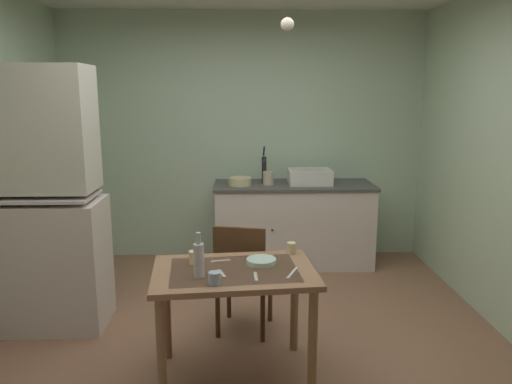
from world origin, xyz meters
TOP-DOWN VIEW (x-y plane):
  - ground_plane at (0.00, 0.00)m, footprint 5.29×5.29m
  - wall_back at (0.00, 2.19)m, footprint 3.97×0.10m
  - hutch_cabinet at (-1.51, 0.48)m, footprint 0.82×0.51m
  - counter_cabinet at (0.52, 1.82)m, footprint 1.65×0.64m
  - sink_basin at (0.68, 1.82)m, footprint 0.44×0.34m
  - hand_pump at (0.21, 1.87)m, footprint 0.05×0.27m
  - mixing_bowl_counter at (-0.04, 1.77)m, footprint 0.24×0.24m
  - stoneware_crock at (0.25, 1.79)m, footprint 0.11×0.11m
  - dining_table at (-0.08, -0.28)m, footprint 1.06×0.75m
  - chair_far_side at (-0.02, 0.29)m, footprint 0.48×0.48m
  - serving_bowl_wide at (0.09, -0.18)m, footprint 0.19×0.19m
  - teacup_cream at (0.31, 0.02)m, footprint 0.06×0.06m
  - teacup_mint at (-0.34, -0.17)m, footprint 0.07×0.07m
  - mug_tall at (-0.19, -0.52)m, footprint 0.07×0.07m
  - glass_bottle at (-0.29, -0.40)m, footprint 0.06×0.06m
  - table_knife at (0.27, -0.35)m, footprint 0.09×0.19m
  - teaspoon_near_bowl at (-0.17, -0.12)m, footprint 0.13×0.05m
  - teaspoon_by_cup at (0.05, -0.41)m, footprint 0.02×0.13m
  - serving_spoon at (-0.16, -0.35)m, footprint 0.06×0.13m
  - pendant_bulb at (0.25, -0.14)m, footprint 0.08×0.08m

SIDE VIEW (x-z plane):
  - ground_plane at x=0.00m, z-range 0.00..0.00m
  - counter_cabinet at x=0.52m, z-range 0.00..0.87m
  - chair_far_side at x=-0.02m, z-range 0.04..0.90m
  - dining_table at x=-0.08m, z-range 0.25..0.97m
  - table_knife at x=0.27m, z-range 0.72..0.73m
  - teaspoon_near_bowl at x=-0.17m, z-range 0.72..0.73m
  - teaspoon_by_cup at x=0.05m, z-range 0.72..0.73m
  - serving_spoon at x=-0.16m, z-range 0.72..0.73m
  - serving_bowl_wide at x=0.09m, z-range 0.72..0.76m
  - mug_tall at x=-0.19m, z-range 0.72..0.80m
  - teacup_cream at x=0.31m, z-range 0.72..0.80m
  - teacup_mint at x=-0.34m, z-range 0.72..0.81m
  - glass_bottle at x=-0.29m, z-range 0.70..0.97m
  - mixing_bowl_counter at x=-0.04m, z-range 0.87..0.94m
  - stoneware_crock at x=0.25m, z-range 0.87..1.00m
  - hutch_cabinet at x=-1.51m, z-range -0.06..1.94m
  - sink_basin at x=0.68m, z-range 0.87..1.02m
  - hand_pump at x=0.21m, z-range 0.84..1.23m
  - wall_back at x=0.00m, z-range 0.00..2.63m
  - pendant_bulb at x=0.25m, z-range 2.16..2.24m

